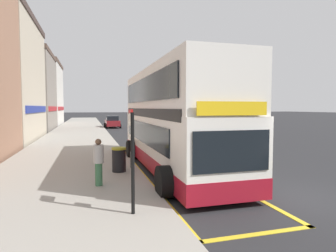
# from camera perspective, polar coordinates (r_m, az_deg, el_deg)

# --- Properties ---
(ground_plane) EXTENTS (260.00, 260.00, 0.00)m
(ground_plane) POSITION_cam_1_polar(r_m,az_deg,el_deg) (39.35, -6.94, -0.30)
(ground_plane) COLOR #28282B
(pavement_near) EXTENTS (6.00, 76.00, 0.14)m
(pavement_near) POSITION_cam_1_polar(r_m,az_deg,el_deg) (38.88, -17.19, -0.38)
(pavement_near) COLOR #A39E93
(pavement_near) RESTS_ON ground
(double_decker_bus) EXTENTS (3.24, 10.87, 4.40)m
(double_decker_bus) POSITION_cam_1_polar(r_m,az_deg,el_deg) (12.56, 0.86, 0.63)
(double_decker_bus) COLOR white
(double_decker_bus) RESTS_ON ground
(bus_bay_markings) EXTENTS (2.90, 13.74, 0.01)m
(bus_bay_markings) POSITION_cam_1_polar(r_m,az_deg,el_deg) (12.80, 0.47, -8.62)
(bus_bay_markings) COLOR yellow
(bus_bay_markings) RESTS_ON ground
(bus_stop_sign) EXTENTS (0.09, 0.51, 2.56)m
(bus_stop_sign) POSITION_cam_1_polar(r_m,az_deg,el_deg) (7.03, -7.22, -5.14)
(bus_stop_sign) COLOR black
(bus_stop_sign) RESTS_ON pavement_near
(terrace_annex) EXTENTS (7.64, 9.95, 10.43)m
(terrace_annex) POSITION_cam_1_polar(r_m,az_deg,el_deg) (38.69, -27.75, 6.31)
(terrace_annex) COLOR gray
(terrace_annex) RESTS_ON ground
(terrace_corner) EXTENTS (9.24, 11.41, 10.83)m
(terrace_corner) POSITION_cam_1_polar(r_m,az_deg,el_deg) (49.69, -26.02, 5.92)
(terrace_corner) COLOR silver
(terrace_corner) RESTS_ON ground
(parked_car_maroon_across) EXTENTS (2.09, 4.20, 1.62)m
(parked_car_maroon_across) POSITION_cam_1_polar(r_m,az_deg,el_deg) (39.22, -11.13, 0.82)
(parked_car_maroon_across) COLOR maroon
(parked_car_maroon_across) RESTS_ON ground
(parked_car_black_behind) EXTENTS (2.09, 4.20, 1.62)m
(parked_car_black_behind) POSITION_cam_1_polar(r_m,az_deg,el_deg) (28.40, 6.21, -0.22)
(parked_car_black_behind) COLOR black
(parked_car_black_behind) RESTS_ON ground
(pedestrian_waiting_near_sign) EXTENTS (0.34, 0.34, 1.57)m
(pedestrian_waiting_near_sign) POSITION_cam_1_polar(r_m,az_deg,el_deg) (9.77, -13.77, -6.73)
(pedestrian_waiting_near_sign) COLOR #3F724C
(pedestrian_waiting_near_sign) RESTS_ON pavement_near
(litter_bin) EXTENTS (0.58, 0.58, 0.99)m
(litter_bin) POSITION_cam_1_polar(r_m,az_deg,el_deg) (11.77, -9.83, -6.63)
(litter_bin) COLOR black
(litter_bin) RESTS_ON pavement_near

